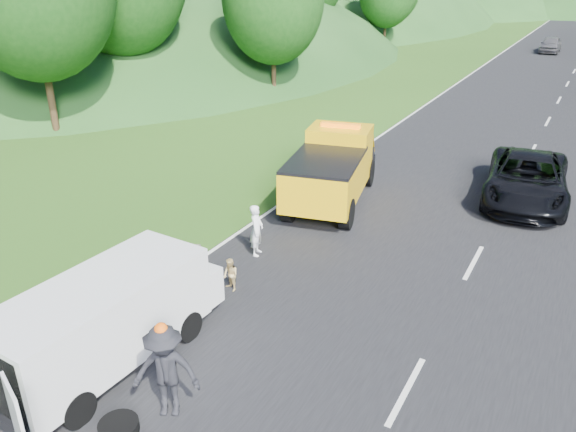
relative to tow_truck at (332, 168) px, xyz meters
The scene contains 12 objects.
ground 6.79m from the tow_truck, 68.26° to the right, with size 320.00×320.00×0.00m, color #38661E.
road_surface 34.26m from the tow_truck, 80.80° to the left, with size 14.00×200.00×0.02m, color black.
tree_line_left 56.29m from the tow_truck, 107.08° to the left, with size 14.00×140.00×14.00m, color #214F17, non-canonical shape.
tow_truck is the anchor object (origin of this frame).
white_van 10.35m from the tow_truck, 91.30° to the right, with size 3.11×5.78×2.02m.
woman 4.91m from the tow_truck, 91.99° to the right, with size 0.56×0.41×1.53m, color white.
child 6.88m from the tow_truck, 87.44° to the right, with size 0.43×0.34×0.89m, color tan.
worker 11.15m from the tow_truck, 80.80° to the right, with size 1.23×0.71×1.91m, color black.
suitcase 6.38m from the tow_truck, 102.36° to the right, with size 0.39×0.22×0.62m, color #565842.
spare_tire 11.89m from the tow_truck, 83.76° to the right, with size 0.73×0.73×0.20m, color black.
passing_suv 7.00m from the tow_truck, 29.59° to the left, with size 2.69×5.83×1.62m, color black.
dist_car_a 44.25m from the tow_truck, 86.71° to the left, with size 1.75×4.35×1.48m, color #444246.
Camera 1 is at (5.19, -10.75, 7.71)m, focal length 35.00 mm.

